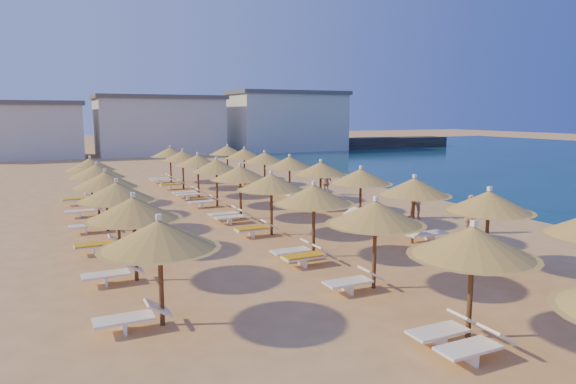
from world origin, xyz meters
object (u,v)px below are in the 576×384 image
jetty (355,143)px  parasol_row_west (255,178)px  parasol_row_east (339,173)px  beachgoer_b (416,200)px  beachgoer_a (471,214)px  beachgoer_c (326,183)px

jetty → parasol_row_west: parasol_row_west is taller
parasol_row_east → beachgoer_b: parasol_row_east is taller
parasol_row_east → beachgoer_a: 6.41m
parasol_row_east → beachgoer_c: bearing=65.5°
beachgoer_c → jetty: bearing=112.1°
beachgoer_c → beachgoer_a: size_ratio=0.95×
parasol_row_east → beachgoer_a: bearing=-57.6°
jetty → beachgoer_b: beachgoer_b is taller
parasol_row_east → parasol_row_west: bearing=180.0°
beachgoer_b → beachgoer_a: size_ratio=1.14×
beachgoer_c → parasol_row_west: bearing=-81.6°
beachgoer_b → beachgoer_c: beachgoer_b is taller
beachgoer_c → beachgoer_a: bearing=-30.6°
jetty → beachgoer_c: bearing=-121.3°
beachgoer_b → jetty: bearing=118.0°
parasol_row_west → beachgoer_c: bearing=41.0°
beachgoer_b → beachgoer_a: beachgoer_b is taller
jetty → parasol_row_west: 53.84m
jetty → parasol_row_west: bearing=-123.8°
beachgoer_a → jetty: bearing=129.0°
beachgoer_b → beachgoer_a: bearing=-31.0°
parasol_row_west → beachgoer_a: parasol_row_west is taller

